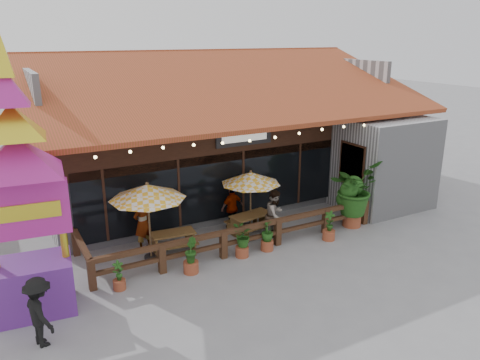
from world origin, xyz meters
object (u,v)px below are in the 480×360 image
picnic_table_left (173,238)px  pedestrian (40,312)px  picnic_table_right (251,220)px  thai_sign_tower (18,163)px  umbrella_left (147,192)px  tropical_plant (354,190)px  umbrella_right (251,178)px

picnic_table_left → pedestrian: pedestrian is taller
picnic_table_right → thai_sign_tower: size_ratio=0.22×
umbrella_left → tropical_plant: umbrella_left is taller
umbrella_left → picnic_table_left: size_ratio=1.92×
tropical_plant → pedestrian: size_ratio=1.48×
picnic_table_right → pedestrian: (-7.20, -3.14, 0.35)m
thai_sign_tower → tropical_plant: thai_sign_tower is taller
umbrella_left → umbrella_right: (3.79, 0.38, -0.22)m
umbrella_right → pedestrian: 8.10m
tropical_plant → picnic_table_left: bearing=170.1°
thai_sign_tower → picnic_table_right: bearing=12.7°
tropical_plant → thai_sign_tower: bearing=-177.9°
tropical_plant → pedestrian: bearing=-169.8°
picnic_table_left → tropical_plant: bearing=-9.9°
umbrella_right → picnic_table_left: (-3.01, -0.29, -1.50)m
picnic_table_right → picnic_table_left: bearing=-178.5°
umbrella_right → tropical_plant: 3.77m
picnic_table_left → thai_sign_tower: thai_sign_tower is taller
picnic_table_right → tropical_plant: tropical_plant is taller
pedestrian → picnic_table_right: bearing=-82.6°
picnic_table_right → thai_sign_tower: (-7.14, -1.60, 3.39)m
picnic_table_left → tropical_plant: 6.63m
thai_sign_tower → pedestrian: 3.40m
tropical_plant → pedestrian: tropical_plant is taller
picnic_table_left → pedestrian: bearing=-144.5°
picnic_table_left → thai_sign_tower: (-4.22, -1.53, 3.41)m
umbrella_left → picnic_table_right: umbrella_left is taller
picnic_table_right → tropical_plant: bearing=-18.8°
umbrella_right → thai_sign_tower: thai_sign_tower is taller
picnic_table_left → thai_sign_tower: 5.64m
thai_sign_tower → tropical_plant: 10.97m
umbrella_right → pedestrian: size_ratio=1.35×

